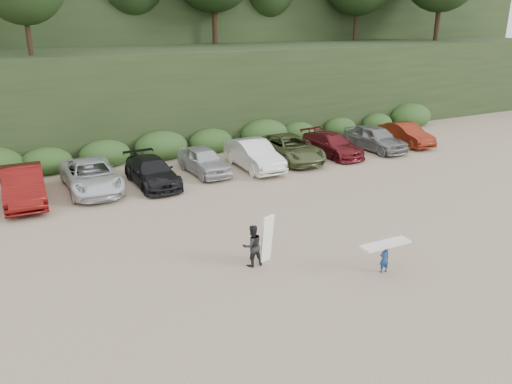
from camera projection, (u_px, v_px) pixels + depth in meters
ground at (266, 256)px, 17.77m from camera, size 120.00×120.00×0.00m
parked_cars at (119, 173)px, 24.68m from camera, size 39.74×5.69×1.64m
child_surfer at (385, 253)px, 16.43m from camera, size 1.79×0.54×1.07m
adult_surfer at (254, 245)px, 16.91m from camera, size 1.20×0.58×1.75m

